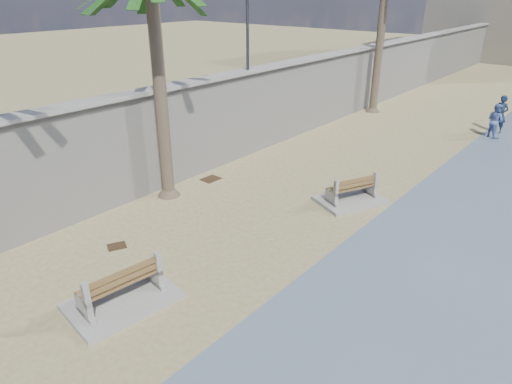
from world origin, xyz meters
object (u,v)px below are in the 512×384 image
Objects in this scene: bench_near at (121,288)px; person_a at (501,112)px; bench_far at (351,191)px; person_b at (495,119)px.

bench_near is 1.21× the size of person_a.
bench_far is 12.07m from person_a.
person_b is (3.04, 19.24, 0.48)m from bench_near.
bench_far is 1.44× the size of person_b.
bench_far is 1.23× the size of person_a.
person_b is at bearing 81.03° from bench_near.
person_b is (0.01, -0.96, -0.16)m from person_a.
person_a reaches higher than person_b.
person_a is at bearing 81.49° from bench_near.
person_a is 1.17× the size of person_b.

